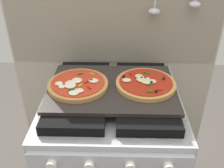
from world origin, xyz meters
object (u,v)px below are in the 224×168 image
object	(u,v)px
baking_tray	(112,88)
pizza_left	(78,84)
stove	(112,161)
pizza_right	(145,83)

from	to	relation	value
baking_tray	pizza_left	xyz separation A→B (m)	(-0.15, -0.01, 0.02)
stove	pizza_right	bearing A→B (deg)	3.66
pizza_right	baking_tray	bearing A→B (deg)	-177.00
stove	pizza_right	world-z (taller)	pizza_right
stove	pizza_right	distance (m)	0.50
stove	pizza_left	distance (m)	0.50
pizza_left	pizza_right	bearing A→B (deg)	3.25
baking_tray	pizza_left	size ratio (longest dim) A/B	2.11
baking_tray	pizza_right	world-z (taller)	pizza_right
pizza_left	pizza_right	distance (m)	0.29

